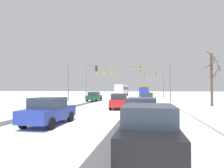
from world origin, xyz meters
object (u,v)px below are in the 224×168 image
Objects in this scene: traffic_signal_far_right at (157,78)px; car_black_sixth at (149,130)px; car_blue_fifth at (49,111)px; traffic_signal_far_left at (97,77)px; car_grey_fourth at (142,112)px; box_truck_delivery at (145,91)px; traffic_signal_near_left at (80,75)px; car_dark_green_lead at (94,96)px; bare_tree_sidewalk_mid at (212,77)px; car_white_second at (146,98)px; car_red_third at (119,101)px; bus_oncoming at (122,89)px; traffic_signal_near_right at (158,75)px.

car_black_sixth is (-2.36, -38.51, -3.77)m from traffic_signal_far_right.
car_blue_fifth is (-8.12, -34.31, -3.77)m from traffic_signal_far_right.
car_grey_fourth is at bearing -70.63° from traffic_signal_far_left.
box_truck_delivery is (-2.72, 1.91, -2.95)m from traffic_signal_far_right.
traffic_signal_near_left is 1.72× the size of car_grey_fourth.
traffic_signal_near_left is 21.47m from car_blue_fifth.
car_dark_green_lead is 0.61× the size of bare_tree_sidewalk_mid.
traffic_signal_far_right is 1.58× the size of car_black_sixth.
traffic_signal_far_left is 1.55× the size of car_dark_green_lead.
traffic_signal_near_left is at bearing -134.46° from traffic_signal_far_right.
car_red_third is at bearing -115.19° from car_white_second.
bare_tree_sidewalk_mid is (8.01, 18.94, 2.73)m from car_black_sixth.
car_blue_fifth is 45.59m from bus_oncoming.
car_grey_fourth is 45.57m from bus_oncoming.
bare_tree_sidewalk_mid is at bearing -51.16° from traffic_signal_near_right.
car_grey_fourth is at bearing 5.32° from car_blue_fifth.
box_truck_delivery is 23.13m from bare_tree_sidewalk_mid.
car_blue_fifth is at bearing -74.87° from traffic_signal_near_left.
traffic_signal_near_left is at bearing 163.62° from bare_tree_sidewalk_mid.
traffic_signal_near_left is 9.89m from traffic_signal_far_left.
box_truck_delivery is (2.55, 26.60, 0.82)m from car_red_third.
traffic_signal_far_left is at bearing 99.40° from car_blue_fifth.
traffic_signal_far_left is 1.56× the size of car_grey_fourth.
traffic_signal_far_left is 15.95m from bus_oncoming.
traffic_signal_near_right reaches higher than box_truck_delivery.
traffic_signal_near_right is at bearing 8.16° from traffic_signal_near_left.
bare_tree_sidewalk_mid is at bearing -16.38° from traffic_signal_near_left.
car_dark_green_lead is at bearing 112.68° from car_grey_fourth.
traffic_signal_far_left is 1.56× the size of car_white_second.
car_dark_green_lead is 1.00× the size of car_white_second.
traffic_signal_near_right is 22.22m from car_grey_fourth.
car_black_sixth is 50.27m from bus_oncoming.
car_grey_fourth is (-2.22, -21.80, -3.68)m from traffic_signal_near_right.
car_black_sixth is (5.76, -4.20, 0.00)m from car_blue_fifth.
box_truck_delivery is (-0.06, 35.71, 0.82)m from car_grey_fourth.
bus_oncoming is at bearing 96.65° from car_red_third.
traffic_signal_near_right reaches higher than car_blue_fifth.
car_dark_green_lead is at bearing 149.32° from car_white_second.
car_white_second is 8.54m from bare_tree_sidewalk_mid.
bare_tree_sidewalk_mid is (13.77, 14.75, 2.73)m from car_blue_fifth.
traffic_signal_far_right is at bearing -35.08° from box_truck_delivery.
bare_tree_sidewalk_mid reaches higher than car_white_second.
car_dark_green_lead is 12.87m from car_red_third.
car_grey_fourth is 1.01× the size of car_black_sixth.
traffic_signal_far_left is 18.50m from car_white_second.
car_dark_green_lead is 1.00× the size of car_grey_fourth.
car_blue_fifth is (-7.68, -22.31, -3.68)m from traffic_signal_near_right.
box_truck_delivery is at bearing 90.95° from car_white_second.
car_blue_fifth is (3.11, -21.02, 0.00)m from car_dark_green_lead.
traffic_signal_far_right is 25.53m from car_red_third.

